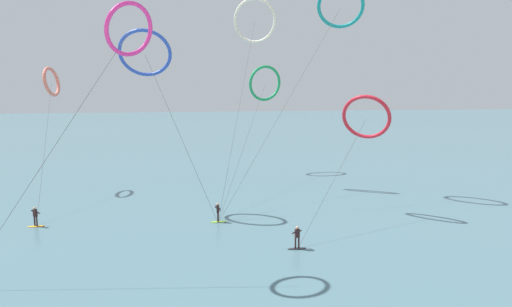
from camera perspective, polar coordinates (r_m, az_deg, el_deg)
sea_water at (r=116.19m, az=-7.14°, el=3.00°), size 400.00×200.00×0.08m
surfer_lime at (r=36.68m, az=-5.14°, el=-8.08°), size 1.40×0.63×1.70m
surfer_charcoal at (r=30.82m, az=5.56°, el=-11.38°), size 1.40×0.64×1.70m
surfer_amber at (r=39.81m, az=-27.57°, el=-7.70°), size 1.40×0.72×1.70m
kite_coral at (r=52.43m, az=-25.84°, el=8.67°), size 2.71×15.82×13.84m
kite_ivory at (r=50.33m, az=-0.19°, el=17.45°), size 8.06×15.57×21.58m
kite_emerald at (r=58.17m, az=1.22°, el=9.42°), size 10.81×23.32×14.58m
kite_cobalt at (r=40.00m, az=-14.72°, el=12.92°), size 8.38×6.29×16.59m
kite_magenta at (r=27.27m, az=-16.73°, el=15.67°), size 11.34×3.48×16.49m
kite_teal at (r=47.64m, az=11.32°, el=18.87°), size 16.67×11.17×22.11m
kite_crimson at (r=39.17m, az=14.63°, el=4.75°), size 10.76×9.83×10.95m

